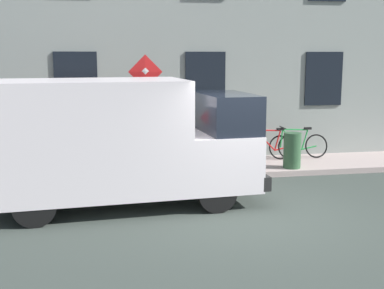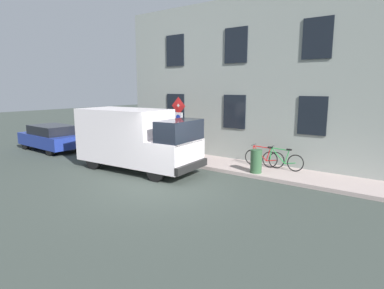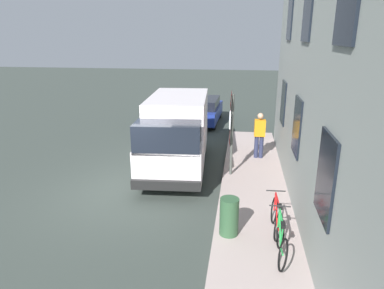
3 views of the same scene
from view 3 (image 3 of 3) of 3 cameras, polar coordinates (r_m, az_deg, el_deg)
The scene contains 10 objects.
ground_plane at distance 10.71m, azimuth -11.06°, elevation -8.14°, with size 80.00×80.00×0.00m, color #363E39.
sidewalk_slab at distance 10.15m, azimuth 10.20°, elevation -9.17°, with size 2.00×14.44×0.14m, color #A89691.
building_facade at distance 9.31m, azimuth 19.84°, elevation 10.43°, with size 0.75×12.44×7.19m.
sign_post_stacked at distance 11.21m, azimuth 6.37°, elevation 3.26°, with size 0.16×0.56×2.71m.
delivery_van at distance 12.26m, azimuth -2.53°, elevation 2.14°, with size 2.37×5.46×2.50m.
parked_hatchback at distance 18.84m, azimuth 1.78°, elevation 5.72°, with size 1.89×4.06×1.38m.
bicycle_green at distance 7.77m, azimuth 14.29°, elevation -14.65°, with size 0.46×1.71×0.89m.
bicycle_red at distance 8.44m, azimuth 13.78°, elevation -11.84°, with size 0.46×1.71×0.89m.
pedestrian at distance 13.17m, azimuth 11.01°, elevation 1.73°, with size 0.41×0.27×1.72m.
litter_bin at distance 8.21m, azimuth 6.11°, elevation -11.67°, with size 0.44×0.44×0.90m, color #2D5133.
Camera 3 is at (3.38, -9.08, 4.58)m, focal length 32.50 mm.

